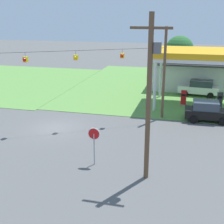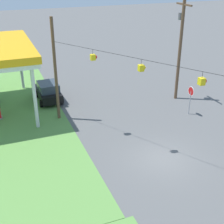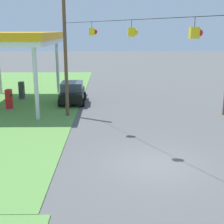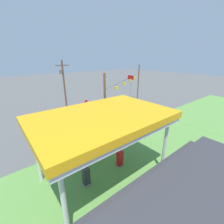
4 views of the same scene
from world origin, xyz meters
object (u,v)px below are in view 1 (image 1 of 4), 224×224
(stop_sign_roadside, at_px, (94,138))
(utility_pole_main, at_px, (150,91))
(car_at_pumps_rear, at_px, (199,88))
(tree_behind_station, at_px, (179,50))
(fuel_pump_near, at_px, (183,98))
(car_at_pumps_front, at_px, (207,111))
(fuel_pump_far, at_px, (220,101))
(gas_station_canopy, at_px, (205,55))
(gas_station_store, at_px, (201,73))

(stop_sign_roadside, height_order, utility_pole_main, utility_pole_main)
(car_at_pumps_rear, bearing_deg, tree_behind_station, -68.05)
(fuel_pump_near, distance_m, car_at_pumps_rear, 4.89)
(fuel_pump_near, relative_size, car_at_pumps_front, 0.39)
(fuel_pump_far, bearing_deg, stop_sign_roadside, -119.74)
(car_at_pumps_front, distance_m, utility_pole_main, 12.76)
(fuel_pump_near, height_order, stop_sign_roadside, stop_sign_roadside)
(car_at_pumps_front, bearing_deg, gas_station_canopy, 93.19)
(fuel_pump_near, height_order, tree_behind_station, tree_behind_station)
(fuel_pump_near, bearing_deg, car_at_pumps_rear, 70.15)
(car_at_pumps_rear, height_order, utility_pole_main, utility_pole_main)
(utility_pole_main, height_order, tree_behind_station, utility_pole_main)
(gas_station_store, bearing_deg, car_at_pumps_front, -88.51)
(gas_station_canopy, bearing_deg, tree_behind_station, 102.11)
(car_at_pumps_front, distance_m, stop_sign_roadside, 12.85)
(fuel_pump_near, bearing_deg, stop_sign_roadside, -108.43)
(car_at_pumps_rear, height_order, tree_behind_station, tree_behind_station)
(fuel_pump_near, distance_m, tree_behind_station, 14.78)
(car_at_pumps_rear, xyz_separation_m, utility_pole_main, (-3.23, -20.61, 4.28))
(fuel_pump_far, xyz_separation_m, stop_sign_roadside, (-8.67, -15.17, 1.06))
(stop_sign_roadside, distance_m, tree_behind_station, 29.83)
(fuel_pump_far, relative_size, car_at_pumps_front, 0.39)
(gas_station_canopy, bearing_deg, fuel_pump_far, -0.05)
(fuel_pump_near, bearing_deg, fuel_pump_far, 0.00)
(utility_pole_main, xyz_separation_m, tree_behind_station, (0.30, 30.33, -1.07))
(gas_station_canopy, relative_size, stop_sign_roadside, 4.20)
(fuel_pump_far, bearing_deg, car_at_pumps_front, -107.01)
(gas_station_store, bearing_deg, stop_sign_roadside, -106.14)
(stop_sign_roadside, height_order, tree_behind_station, tree_behind_station)
(gas_station_store, relative_size, stop_sign_roadside, 4.89)
(gas_station_store, xyz_separation_m, car_at_pumps_front, (0.35, -13.32, -1.05))
(fuel_pump_far, xyz_separation_m, car_at_pumps_front, (-1.41, -4.60, 0.18))
(gas_station_store, bearing_deg, utility_pole_main, -97.88)
(gas_station_canopy, distance_m, car_at_pumps_rear, 6.31)
(fuel_pump_near, xyz_separation_m, fuel_pump_far, (3.61, 0.00, 0.00))
(utility_pole_main, bearing_deg, tree_behind_station, 89.44)
(gas_station_canopy, distance_m, tree_behind_station, 14.69)
(fuel_pump_near, relative_size, utility_pole_main, 0.17)
(fuel_pump_far, relative_size, car_at_pumps_rear, 0.34)
(tree_behind_station, bearing_deg, fuel_pump_near, -84.94)
(gas_station_store, height_order, car_at_pumps_front, gas_station_store)
(car_at_pumps_rear, relative_size, stop_sign_roadside, 1.89)
(fuel_pump_far, distance_m, utility_pole_main, 17.42)
(stop_sign_roadside, bearing_deg, gas_station_canopy, -114.33)
(fuel_pump_near, relative_size, stop_sign_roadside, 0.63)
(gas_station_canopy, bearing_deg, car_at_pumps_front, -85.07)
(car_at_pumps_front, bearing_deg, gas_station_store, 89.75)
(gas_station_canopy, distance_m, stop_sign_roadside, 17.01)
(car_at_pumps_rear, bearing_deg, gas_station_canopy, 97.02)
(gas_station_canopy, height_order, car_at_pumps_front, gas_station_canopy)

